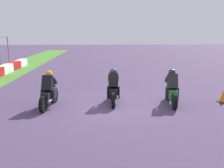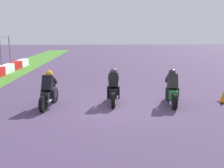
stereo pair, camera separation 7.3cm
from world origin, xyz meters
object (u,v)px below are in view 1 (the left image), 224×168
object	(u,v)px
rider_lane_a	(172,90)
traffic_cone	(223,96)
rider_lane_c	(49,92)
rider_lane_b	(113,89)

from	to	relation	value
rider_lane_a	traffic_cone	world-z (taller)	rider_lane_a
rider_lane_c	rider_lane_a	bearing A→B (deg)	-81.39
rider_lane_a	traffic_cone	distance (m)	2.42
rider_lane_c	traffic_cone	xyz separation A→B (m)	(0.27, -7.51, -0.36)
rider_lane_b	traffic_cone	world-z (taller)	rider_lane_b
traffic_cone	rider_lane_b	bearing A→B (deg)	87.99
rider_lane_a	rider_lane_b	world-z (taller)	same
rider_lane_b	traffic_cone	bearing A→B (deg)	-88.40
rider_lane_a	rider_lane_c	distance (m)	5.12
rider_lane_b	rider_lane_c	distance (m)	2.71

